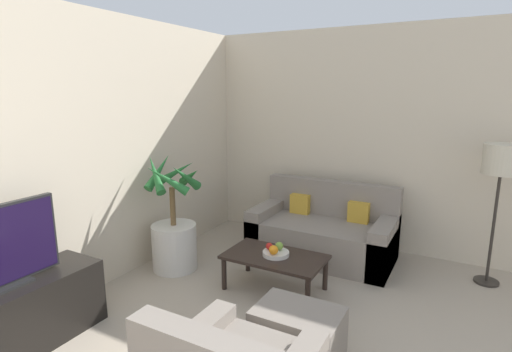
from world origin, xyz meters
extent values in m
cube|color=beige|center=(0.00, 5.84, 1.35)|extent=(7.86, 0.06, 2.70)
cube|color=beige|center=(-3.16, 2.91, 1.35)|extent=(0.06, 7.41, 2.70)
cube|color=black|center=(-2.85, 2.41, 0.27)|extent=(0.47, 1.29, 0.54)
cube|color=black|center=(-2.85, 2.41, 0.55)|extent=(0.18, 0.27, 0.02)
cube|color=black|center=(-2.85, 2.41, 0.86)|extent=(0.05, 0.77, 0.60)
cube|color=black|center=(-2.82, 2.41, 0.86)|extent=(0.01, 0.73, 0.56)
cylinder|color=beige|center=(-2.75, 4.12, 0.25)|extent=(0.49, 0.49, 0.51)
cylinder|color=brown|center=(-2.75, 4.12, 0.72)|extent=(0.06, 0.06, 0.42)
cone|color=#23662D|center=(-2.55, 4.12, 1.07)|extent=(0.10, 0.44, 0.35)
cone|color=#23662D|center=(-2.64, 4.30, 1.03)|extent=(0.46, 0.32, 0.29)
cone|color=#23662D|center=(-2.85, 4.30, 1.05)|extent=(0.45, 0.32, 0.32)
cone|color=#23662D|center=(-2.92, 4.12, 1.09)|extent=(0.10, 0.42, 0.39)
cone|color=#23662D|center=(-2.83, 3.97, 1.10)|extent=(0.41, 0.29, 0.40)
cone|color=#23662D|center=(-2.65, 3.95, 1.06)|extent=(0.44, 0.31, 0.34)
cube|color=gray|center=(-1.42, 5.19, 0.22)|extent=(1.64, 0.84, 0.44)
cube|color=gray|center=(-1.42, 5.53, 0.65)|extent=(1.64, 0.16, 0.43)
cube|color=gray|center=(-2.14, 5.19, 0.28)|extent=(0.20, 0.84, 0.56)
cube|color=gray|center=(-0.70, 5.19, 0.28)|extent=(0.20, 0.84, 0.56)
cube|color=gold|center=(-1.79, 5.41, 0.56)|extent=(0.24, 0.12, 0.24)
cube|color=gold|center=(-1.05, 5.41, 0.56)|extent=(0.24, 0.12, 0.24)
cylinder|color=#2D2823|center=(0.31, 5.40, 0.01)|extent=(0.24, 0.24, 0.03)
cylinder|color=#2D2823|center=(0.31, 5.40, 0.59)|extent=(0.03, 0.03, 1.13)
cylinder|color=beige|center=(0.31, 5.40, 1.30)|extent=(0.35, 0.35, 0.30)
cylinder|color=black|center=(-2.00, 3.98, 0.17)|extent=(0.05, 0.05, 0.33)
cylinder|color=black|center=(-1.11, 3.98, 0.17)|extent=(0.05, 0.05, 0.33)
cylinder|color=black|center=(-2.00, 4.46, 0.17)|extent=(0.05, 0.05, 0.33)
cylinder|color=black|center=(-1.11, 4.46, 0.17)|extent=(0.05, 0.05, 0.33)
cube|color=black|center=(-1.56, 4.22, 0.35)|extent=(0.98, 0.57, 0.03)
cylinder|color=beige|center=(-1.55, 4.22, 0.38)|extent=(0.26, 0.26, 0.04)
sphere|color=red|center=(-1.63, 4.24, 0.44)|extent=(0.07, 0.07, 0.07)
sphere|color=olive|center=(-1.54, 4.28, 0.44)|extent=(0.08, 0.08, 0.08)
sphere|color=orange|center=(-1.54, 4.15, 0.45)|extent=(0.09, 0.09, 0.09)
cube|color=gray|center=(-0.95, 3.37, 0.19)|extent=(0.63, 0.44, 0.38)
camera|label=1|loc=(0.05, 0.90, 1.96)|focal=28.00mm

